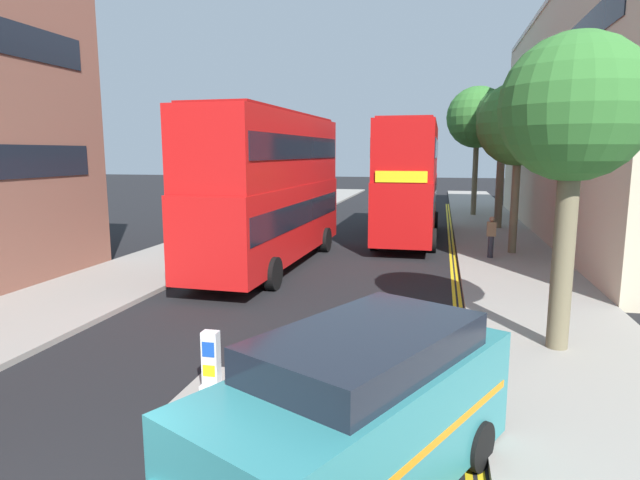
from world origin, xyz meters
The scene contains 14 objects.
sidewalk_right centered at (6.50, 16.00, 0.07)m, with size 4.00×80.00×0.14m, color gray.
sidewalk_left centered at (-6.50, 16.00, 0.07)m, with size 4.00×80.00×0.14m, color gray.
kerb_line_outer centered at (4.40, 14.00, 0.00)m, with size 0.10×56.00×0.01m, color yellow.
kerb_line_inner centered at (4.24, 14.00, 0.00)m, with size 0.10×56.00×0.01m, color yellow.
traffic_island centered at (0.00, 4.72, 0.05)m, with size 1.10×2.20×0.10m, color gray.
keep_left_bollard centered at (0.00, 4.72, 0.61)m, with size 0.36×0.28×1.11m.
double_decker_bus_away centered at (-2.36, 15.42, 3.03)m, with size 3.05×10.88×5.64m.
double_decker_bus_oncoming centered at (2.25, 22.90, 3.03)m, with size 2.81×10.81×5.64m.
taxi_minivan centered at (2.83, 2.57, 1.07)m, with size 3.83×5.14×2.12m.
pedestrian_far centered at (5.73, 18.20, 0.99)m, with size 0.34×0.22×1.62m.
street_tree_near centered at (5.90, 33.28, 6.42)m, with size 3.94×3.94×8.29m.
street_tree_mid centered at (6.26, 8.28, 5.00)m, with size 2.92×2.92×6.41m.
street_tree_far centered at (6.86, 27.11, 6.08)m, with size 2.83×2.83×7.49m.
street_tree_distant centered at (6.69, 19.49, 5.31)m, with size 3.33×3.33×6.87m.
Camera 1 is at (3.74, -3.36, 4.22)m, focal length 30.00 mm.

